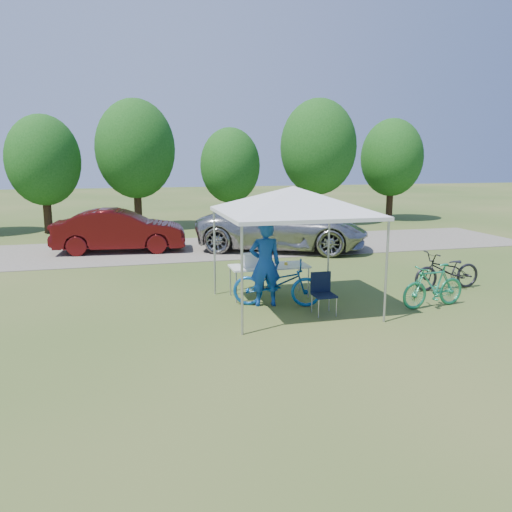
{
  "coord_description": "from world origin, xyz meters",
  "views": [
    {
      "loc": [
        -3.53,
        -10.36,
        3.31
      ],
      "look_at": [
        -0.32,
        2.0,
        0.82
      ],
      "focal_mm": 35.0,
      "sensor_mm": 36.0,
      "label": 1
    }
  ],
  "objects": [
    {
      "name": "minivan",
      "position": [
        1.98,
        6.99,
        0.88
      ],
      "size": [
        6.79,
        5.05,
        1.71
      ],
      "primitive_type": "imported",
      "rotation": [
        0.0,
        0.0,
        1.16
      ],
      "color": "#9E9D9A",
      "rests_on": "gravel_strip"
    },
    {
      "name": "ground",
      "position": [
        0.0,
        0.0,
        0.0
      ],
      "size": [
        100.0,
        100.0,
        0.0
      ],
      "primitive_type": "plane",
      "color": "#2D5119",
      "rests_on": "ground"
    },
    {
      "name": "gravel_strip",
      "position": [
        0.0,
        8.0,
        0.01
      ],
      "size": [
        24.0,
        5.0,
        0.02
      ],
      "primitive_type": "cube",
      "color": "gray",
      "rests_on": "ground"
    },
    {
      "name": "cooler",
      "position": [
        -0.69,
        0.97,
        0.94
      ],
      "size": [
        0.43,
        0.29,
        0.31
      ],
      "color": "white",
      "rests_on": "folding_table"
    },
    {
      "name": "bike_blue",
      "position": [
        -0.3,
        0.18,
        0.53
      ],
      "size": [
        2.12,
        1.33,
        1.05
      ],
      "primitive_type": "imported",
      "rotation": [
        0.0,
        0.0,
        1.23
      ],
      "color": "#114E98",
      "rests_on": "ground"
    },
    {
      "name": "folding_table",
      "position": [
        -0.26,
        0.97,
        0.73
      ],
      "size": [
        1.89,
        0.79,
        0.78
      ],
      "color": "white",
      "rests_on": "ground"
    },
    {
      "name": "sedan",
      "position": [
        -3.81,
        8.05,
        0.78
      ],
      "size": [
        4.75,
        2.02,
        1.52
      ],
      "primitive_type": "imported",
      "rotation": [
        0.0,
        0.0,
        1.48
      ],
      "color": "#4A0C0C",
      "rests_on": "gravel_strip"
    },
    {
      "name": "ice_cream_cup",
      "position": [
        0.15,
        0.92,
        0.81
      ],
      "size": [
        0.08,
        0.08,
        0.06
      ],
      "primitive_type": "cylinder",
      "color": "yellow",
      "rests_on": "folding_table"
    },
    {
      "name": "canopy",
      "position": [
        0.0,
        0.0,
        2.65
      ],
      "size": [
        4.53,
        4.53,
        3.0
      ],
      "color": "#A5A5AA",
      "rests_on": "ground"
    },
    {
      "name": "cyclist",
      "position": [
        -0.56,
        0.27,
        0.98
      ],
      "size": [
        0.75,
        0.53,
        1.95
      ],
      "primitive_type": "imported",
      "rotation": [
        0.0,
        0.0,
        3.05
      ],
      "color": "#123C93",
      "rests_on": "ground"
    },
    {
      "name": "treeline",
      "position": [
        -0.29,
        14.05,
        3.53
      ],
      "size": [
        24.89,
        4.28,
        6.3
      ],
      "color": "#382314",
      "rests_on": "ground"
    },
    {
      "name": "folding_chair",
      "position": [
        0.5,
        -0.6,
        0.53
      ],
      "size": [
        0.46,
        0.47,
        0.9
      ],
      "rotation": [
        0.0,
        0.0,
        -0.0
      ],
      "color": "black",
      "rests_on": "ground"
    },
    {
      "name": "bike_dark",
      "position": [
        4.36,
        0.46,
        0.5
      ],
      "size": [
        1.93,
        0.75,
        1.0
      ],
      "primitive_type": "imported",
      "rotation": [
        0.0,
        0.0,
        -1.52
      ],
      "color": "black",
      "rests_on": "ground"
    },
    {
      "name": "bike_green",
      "position": [
        3.09,
        -0.82,
        0.5
      ],
      "size": [
        1.69,
        0.66,
        0.99
      ],
      "primitive_type": "imported",
      "rotation": [
        0.0,
        0.0,
        -1.45
      ],
      "color": "#1D8355",
      "rests_on": "ground"
    }
  ]
}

